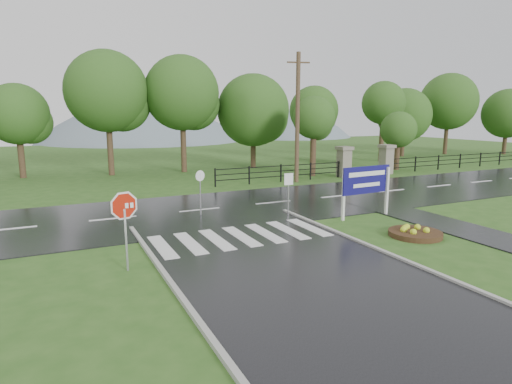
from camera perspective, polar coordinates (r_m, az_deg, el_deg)
ground at (r=12.08m, az=7.76°, el=-12.18°), size 120.00×120.00×0.00m
main_road at (r=20.78m, az=-7.51°, el=-2.49°), size 90.00×8.00×0.04m
walkway at (r=20.34m, az=21.80°, el=-3.44°), size 2.20×11.00×0.04m
crosswalk at (r=16.23m, az=-1.98°, el=-5.90°), size 6.50×2.80×0.02m
pillar_west at (r=31.93m, az=11.65°, el=4.07°), size 1.00×1.00×2.24m
pillar_east at (r=34.48m, az=16.98°, el=4.29°), size 1.00×1.00×2.24m
fence_west at (r=29.14m, az=3.34°, el=2.77°), size 9.58×0.08×1.20m
fence_east at (r=42.51m, az=27.75°, el=4.03°), size 20.58×0.08×1.20m
hills at (r=77.58m, az=-17.52°, el=-5.07°), size 102.00×48.00×48.00m
treeline at (r=34.36m, az=-13.20°, el=2.47°), size 83.20×5.20×10.00m
stop_sign at (r=13.03m, az=-17.13°, el=-2.62°), size 1.09×0.34×2.56m
estate_billboard at (r=19.57m, az=14.51°, el=1.24°), size 2.66×0.24×2.33m
flower_bed at (r=17.47m, az=20.47°, el=-5.08°), size 1.99×1.99×0.40m
reg_sign_small at (r=19.33m, az=4.36°, el=0.87°), size 0.44×0.06×1.97m
reg_sign_round at (r=19.46m, az=-7.44°, el=0.66°), size 0.47×0.18×2.10m
utility_pole_east at (r=28.91m, az=5.55°, el=9.85°), size 1.49×0.49×8.53m
entrance_tree_left at (r=31.98m, az=7.72°, el=9.70°), size 3.11×3.11×5.86m
entrance_tree_right at (r=37.14m, az=18.46°, el=7.86°), size 2.93×2.93×4.76m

